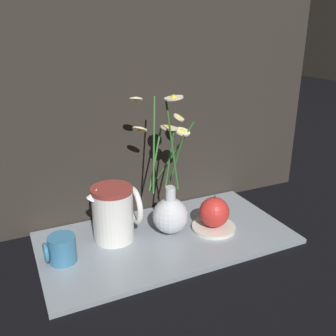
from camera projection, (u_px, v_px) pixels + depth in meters
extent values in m
plane|color=black|center=(166.00, 240.00, 1.00)|extent=(6.00, 6.00, 0.00)
cube|color=gray|center=(166.00, 238.00, 0.99)|extent=(0.65, 0.34, 0.01)
cube|color=#2D2823|center=(135.00, 19.00, 0.96)|extent=(1.15, 0.02, 1.10)
sphere|color=silver|center=(170.00, 216.00, 1.00)|extent=(0.10, 0.10, 0.10)
cylinder|color=silver|center=(170.00, 195.00, 0.97)|extent=(0.03, 0.03, 0.05)
cylinder|color=#336B2D|center=(154.00, 145.00, 0.93)|extent=(0.04, 0.08, 0.23)
cylinder|color=beige|center=(136.00, 99.00, 0.89)|extent=(0.04, 0.04, 0.01)
sphere|color=yellow|center=(136.00, 99.00, 0.89)|extent=(0.01, 0.01, 0.01)
cylinder|color=#336B2D|center=(170.00, 158.00, 0.95)|extent=(0.03, 0.01, 0.15)
cylinder|color=beige|center=(169.00, 128.00, 0.93)|extent=(0.05, 0.05, 0.01)
sphere|color=yellow|center=(169.00, 128.00, 0.93)|extent=(0.02, 0.02, 0.02)
cylinder|color=#336B2D|center=(176.00, 160.00, 0.96)|extent=(0.03, 0.05, 0.14)
cylinder|color=beige|center=(182.00, 132.00, 0.95)|extent=(0.05, 0.05, 0.02)
sphere|color=yellow|center=(182.00, 132.00, 0.95)|extent=(0.01, 0.01, 0.01)
cylinder|color=#336B2D|center=(172.00, 145.00, 0.91)|extent=(0.04, 0.01, 0.24)
cylinder|color=beige|center=(174.00, 98.00, 0.85)|extent=(0.05, 0.05, 0.01)
sphere|color=yellow|center=(174.00, 98.00, 0.85)|extent=(0.02, 0.02, 0.02)
cylinder|color=#336B2D|center=(155.00, 159.00, 0.95)|extent=(0.07, 0.06, 0.15)
cylinder|color=beige|center=(140.00, 129.00, 0.94)|extent=(0.05, 0.05, 0.02)
sphere|color=yellow|center=(140.00, 129.00, 0.94)|extent=(0.01, 0.01, 0.01)
cylinder|color=#336B2D|center=(175.00, 152.00, 0.98)|extent=(0.08, 0.07, 0.16)
cylinder|color=beige|center=(179.00, 118.00, 1.00)|extent=(0.04, 0.04, 0.02)
sphere|color=yellow|center=(179.00, 118.00, 1.00)|extent=(0.01, 0.01, 0.01)
cylinder|color=teal|center=(62.00, 248.00, 0.88)|extent=(0.06, 0.06, 0.07)
torus|color=teal|center=(46.00, 252.00, 0.86)|extent=(0.01, 0.05, 0.05)
cylinder|color=white|center=(113.00, 214.00, 0.95)|extent=(0.10, 0.10, 0.15)
cylinder|color=maroon|center=(112.00, 190.00, 0.93)|extent=(0.11, 0.11, 0.01)
torus|color=white|center=(135.00, 205.00, 0.97)|extent=(0.01, 0.10, 0.10)
cone|color=white|center=(94.00, 194.00, 0.92)|extent=(0.04, 0.03, 0.04)
cylinder|color=silver|center=(213.00, 227.00, 1.02)|extent=(0.12, 0.12, 0.01)
sphere|color=red|center=(214.00, 212.00, 1.01)|extent=(0.08, 0.08, 0.08)
cylinder|color=#4C3819|center=(215.00, 197.00, 0.99)|extent=(0.00, 0.00, 0.01)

